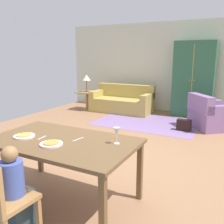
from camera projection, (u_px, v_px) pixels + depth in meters
The scene contains 19 objects.
ground_plane at pixel (136, 144), 4.92m from camera, with size 7.49×6.57×0.02m, color #986D4C.
back_wall at pixel (179, 68), 7.50m from camera, with size 7.49×0.10×2.70m, color beige.
dining_table at pixel (62, 146), 2.87m from camera, with size 1.70×1.01×0.76m.
plate_near_man at pixel (24, 136), 2.96m from camera, with size 0.25×0.25×0.02m, color white.
pizza_near_man at pixel (24, 135), 2.96m from camera, with size 0.17×0.17×0.01m, color gold.
plate_near_child at pixel (51, 144), 2.70m from camera, with size 0.25×0.25×0.02m, color silver.
pizza_near_child at pixel (51, 143), 2.69m from camera, with size 0.17×0.17×0.01m, color #E7953D.
wine_glass at pixel (117, 132), 2.70m from camera, with size 0.07×0.07×0.19m.
fork at pixel (42, 138), 2.93m from camera, with size 0.02×0.15×0.01m, color silver.
knife at pixel (78, 139), 2.87m from camera, with size 0.01×0.17×0.01m, color silver.
dining_chair_child at pixel (0, 198), 2.17m from camera, with size 0.44×0.44×0.87m.
person_child at pixel (16, 195), 2.33m from camera, with size 0.22×0.29×0.92m.
area_rug at pixel (147, 122), 6.51m from camera, with size 2.60×1.80×0.01m, color #86699D.
couch at pixel (122, 102), 7.70m from camera, with size 1.87×0.86×0.82m.
armchair at pixel (210, 115), 5.90m from camera, with size 1.20×1.20×0.82m.
armoire at pixel (194, 79), 7.00m from camera, with size 1.10×0.59×2.10m.
side_table at pixel (87, 98), 7.97m from camera, with size 0.56×0.56×0.58m.
table_lamp at pixel (86, 78), 7.83m from camera, with size 0.26×0.26×0.54m.
handbag at pixel (184, 125), 5.77m from camera, with size 0.32×0.16×0.26m, color black.
Camera 1 is at (1.73, -3.66, 1.71)m, focal length 39.95 mm.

